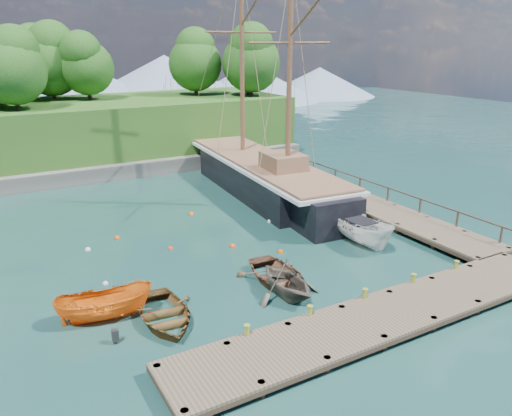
# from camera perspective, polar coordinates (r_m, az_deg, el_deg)

# --- Properties ---
(ground) EXTENTS (160.00, 160.00, 0.00)m
(ground) POSITION_cam_1_polar(r_m,az_deg,el_deg) (25.98, 1.34, -7.71)
(ground) COLOR #183E37
(ground) RESTS_ON ground
(dock_near) EXTENTS (20.00, 3.20, 1.10)m
(dock_near) POSITION_cam_1_polar(r_m,az_deg,el_deg) (22.37, 14.70, -11.77)
(dock_near) COLOR #4D3F30
(dock_near) RESTS_ON ground
(dock_east) EXTENTS (3.20, 24.00, 1.10)m
(dock_east) POSITION_cam_1_polar(r_m,az_deg,el_deg) (37.44, 10.99, 1.05)
(dock_east) COLOR #4D3F30
(dock_east) RESTS_ON ground
(bollard_0) EXTENTS (0.26, 0.26, 0.45)m
(bollard_0) POSITION_cam_1_polar(r_m,az_deg,el_deg) (20.43, -1.02, -15.72)
(bollard_0) COLOR olive
(bollard_0) RESTS_ON ground
(bollard_1) EXTENTS (0.26, 0.26, 0.45)m
(bollard_1) POSITION_cam_1_polar(r_m,az_deg,el_deg) (21.78, 6.12, -13.43)
(bollard_1) COLOR olive
(bollard_1) RESTS_ON ground
(bollard_2) EXTENTS (0.26, 0.26, 0.45)m
(bollard_2) POSITION_cam_1_polar(r_m,az_deg,el_deg) (23.45, 12.21, -11.28)
(bollard_2) COLOR olive
(bollard_2) RESTS_ON ground
(bollard_3) EXTENTS (0.26, 0.26, 0.45)m
(bollard_3) POSITION_cam_1_polar(r_m,az_deg,el_deg) (25.36, 17.38, -9.33)
(bollard_3) COLOR olive
(bollard_3) RESTS_ON ground
(bollard_4) EXTENTS (0.26, 0.26, 0.45)m
(bollard_4) POSITION_cam_1_polar(r_m,az_deg,el_deg) (27.46, 21.73, -7.61)
(bollard_4) COLOR olive
(bollard_4) RESTS_ON ground
(rowboat_0) EXTENTS (3.58, 4.73, 0.92)m
(rowboat_0) POSITION_cam_1_polar(r_m,az_deg,el_deg) (22.44, -10.38, -12.61)
(rowboat_0) COLOR brown
(rowboat_0) RESTS_ON ground
(rowboat_1) EXTENTS (3.31, 3.79, 1.94)m
(rowboat_1) POSITION_cam_1_polar(r_m,az_deg,el_deg) (24.08, 3.47, -10.00)
(rowboat_1) COLOR #595347
(rowboat_1) RESTS_ON ground
(rowboat_2) EXTENTS (3.64, 4.86, 0.96)m
(rowboat_2) POSITION_cam_1_polar(r_m,az_deg,el_deg) (25.26, 2.57, -8.53)
(rowboat_2) COLOR brown
(rowboat_2) RESTS_ON ground
(motorboat_orange) EXTENTS (4.35, 2.30, 1.59)m
(motorboat_orange) POSITION_cam_1_polar(r_m,az_deg,el_deg) (23.16, -16.75, -12.08)
(motorboat_orange) COLOR orange
(motorboat_orange) RESTS_ON ground
(cabin_boat_white) EXTENTS (1.94, 5.16, 1.99)m
(cabin_boat_white) POSITION_cam_1_polar(r_m,az_deg,el_deg) (30.52, 11.78, -3.97)
(cabin_boat_white) COLOR white
(cabin_boat_white) RESTS_ON ground
(schooner) EXTENTS (6.86, 28.10, 20.68)m
(schooner) POSITION_cam_1_polar(r_m,az_deg,el_deg) (39.39, 0.83, 3.36)
(schooner) COLOR black
(schooner) RESTS_ON ground
(mooring_buoy_0) EXTENTS (0.29, 0.29, 0.29)m
(mooring_buoy_0) POSITION_cam_1_polar(r_m,az_deg,el_deg) (26.20, -16.83, -8.33)
(mooring_buoy_0) COLOR silver
(mooring_buoy_0) RESTS_ON ground
(mooring_buoy_1) EXTENTS (0.31, 0.31, 0.31)m
(mooring_buoy_1) POSITION_cam_1_polar(r_m,az_deg,el_deg) (29.50, -9.72, -4.65)
(mooring_buoy_1) COLOR red
(mooring_buoy_1) RESTS_ON ground
(mooring_buoy_2) EXTENTS (0.36, 0.36, 0.36)m
(mooring_buoy_2) POSITION_cam_1_polar(r_m,az_deg,el_deg) (29.39, -2.68, -4.47)
(mooring_buoy_2) COLOR #E7420E
(mooring_buoy_2) RESTS_ON ground
(mooring_buoy_3) EXTENTS (0.33, 0.33, 0.33)m
(mooring_buoy_3) POSITION_cam_1_polar(r_m,az_deg,el_deg) (33.35, 1.60, -1.59)
(mooring_buoy_3) COLOR silver
(mooring_buoy_3) RESTS_ON ground
(mooring_buoy_4) EXTENTS (0.36, 0.36, 0.36)m
(mooring_buoy_4) POSITION_cam_1_polar(r_m,az_deg,el_deg) (31.71, -15.57, -3.40)
(mooring_buoy_4) COLOR #D84A0F
(mooring_buoy_4) RESTS_ON ground
(mooring_buoy_5) EXTENTS (0.35, 0.35, 0.35)m
(mooring_buoy_5) POSITION_cam_1_polar(r_m,az_deg,el_deg) (35.02, -7.40, -0.74)
(mooring_buoy_5) COLOR #EF580A
(mooring_buoy_5) RESTS_ON ground
(mooring_buoy_6) EXTENTS (0.34, 0.34, 0.34)m
(mooring_buoy_6) POSITION_cam_1_polar(r_m,az_deg,el_deg) (30.51, -18.65, -4.60)
(mooring_buoy_6) COLOR silver
(mooring_buoy_6) RESTS_ON ground
(mooring_buoy_7) EXTENTS (0.32, 0.32, 0.32)m
(mooring_buoy_7) POSITION_cam_1_polar(r_m,az_deg,el_deg) (28.67, 2.82, -5.09)
(mooring_buoy_7) COLOR #D45900
(mooring_buoy_7) RESTS_ON ground
(distant_ridge) EXTENTS (117.00, 40.00, 10.00)m
(distant_ridge) POSITION_cam_1_polar(r_m,az_deg,el_deg) (91.68, -19.82, 13.08)
(distant_ridge) COLOR #728CA5
(distant_ridge) RESTS_ON ground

